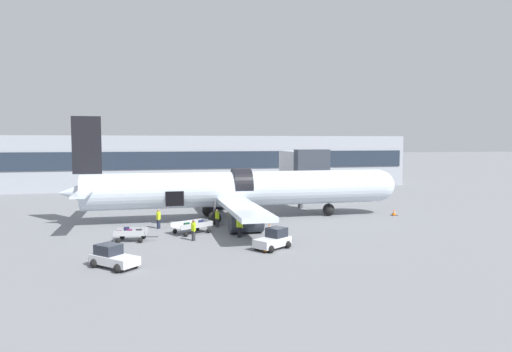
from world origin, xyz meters
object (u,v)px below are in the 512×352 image
at_px(ground_crew_supervisor, 217,218).
at_px(ground_crew_helper, 230,216).
at_px(baggage_tug_lead, 113,258).
at_px(baggage_cart_loading, 193,227).
at_px(ground_crew_loader_b, 240,226).
at_px(ground_crew_loader_a, 193,230).
at_px(ground_crew_driver, 159,218).
at_px(baggage_tug_mid, 274,240).
at_px(baggage_cart_queued, 131,235).
at_px(airplane, 237,190).

bearing_deg(ground_crew_supervisor, ground_crew_helper, 18.30).
height_order(baggage_tug_lead, baggage_cart_loading, baggage_tug_lead).
bearing_deg(ground_crew_helper, ground_crew_loader_b, -91.81).
distance_m(ground_crew_loader_a, ground_crew_driver, 6.29).
xyz_separation_m(ground_crew_driver, ground_crew_helper, (6.56, -0.09, -0.03)).
distance_m(baggage_tug_mid, baggage_cart_queued, 11.44).
distance_m(baggage_tug_lead, baggage_tug_mid, 11.36).
relative_size(baggage_tug_lead, baggage_tug_mid, 1.03).
relative_size(baggage_tug_lead, ground_crew_supervisor, 1.99).
distance_m(baggage_tug_mid, ground_crew_loader_a, 6.83).
distance_m(baggage_cart_queued, ground_crew_loader_a, 4.91).
relative_size(baggage_tug_lead, ground_crew_loader_b, 1.84).
distance_m(airplane, ground_crew_supervisor, 5.00).
distance_m(baggage_tug_mid, ground_crew_loader_b, 4.78).
height_order(baggage_tug_lead, baggage_cart_queued, baggage_tug_lead).
bearing_deg(ground_crew_helper, ground_crew_loader_a, -125.08).
bearing_deg(baggage_cart_queued, baggage_tug_lead, -96.49).
height_order(baggage_tug_mid, baggage_cart_loading, baggage_tug_mid).
bearing_deg(baggage_cart_queued, ground_crew_driver, 65.14).
xyz_separation_m(baggage_cart_loading, ground_crew_supervisor, (2.47, 2.25, 0.32)).
relative_size(baggage_cart_queued, ground_crew_loader_b, 1.92).
bearing_deg(ground_crew_driver, ground_crew_loader_a, -65.68).
bearing_deg(ground_crew_loader_b, baggage_cart_queued, 175.97).
relative_size(baggage_tug_mid, ground_crew_supervisor, 1.94).
distance_m(baggage_cart_queued, ground_crew_driver, 5.27).
distance_m(airplane, baggage_tug_lead, 19.08).
xyz_separation_m(airplane, ground_crew_supervisor, (-2.56, -3.74, -2.10)).
xyz_separation_m(ground_crew_supervisor, ground_crew_helper, (1.29, 0.43, 0.03)).
relative_size(ground_crew_loader_a, ground_crew_helper, 0.97).
distance_m(baggage_cart_loading, ground_crew_loader_a, 2.99).
bearing_deg(ground_crew_loader_a, ground_crew_loader_b, 5.44).
distance_m(baggage_tug_mid, ground_crew_helper, 9.88).
height_order(airplane, ground_crew_helper, airplane).
relative_size(baggage_tug_lead, baggage_cart_loading, 0.80).
xyz_separation_m(airplane, baggage_tug_mid, (0.21, -13.08, -2.32)).
xyz_separation_m(baggage_tug_mid, ground_crew_supervisor, (-2.77, 9.34, 0.21)).
height_order(baggage_cart_queued, ground_crew_loader_a, ground_crew_loader_a).
bearing_deg(ground_crew_loader_b, ground_crew_helper, 88.19).
height_order(baggage_tug_lead, ground_crew_supervisor, ground_crew_supervisor).
bearing_deg(ground_crew_supervisor, baggage_cart_loading, -137.64).
height_order(airplane, baggage_tug_mid, airplane).
xyz_separation_m(baggage_tug_lead, baggage_tug_mid, (11.10, 2.42, 0.03)).
xyz_separation_m(baggage_tug_mid, ground_crew_loader_b, (-1.65, 4.48, 0.28)).
xyz_separation_m(airplane, baggage_tug_lead, (-10.89, -15.50, -2.35)).
bearing_deg(baggage_tug_lead, airplane, 54.91).
bearing_deg(ground_crew_supervisor, airplane, 55.63).
bearing_deg(ground_crew_loader_a, ground_crew_helper, 54.92).
height_order(baggage_tug_mid, ground_crew_loader_a, ground_crew_loader_a).
bearing_deg(baggage_cart_queued, ground_crew_loader_b, -4.03).
relative_size(ground_crew_loader_a, ground_crew_loader_b, 0.94).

